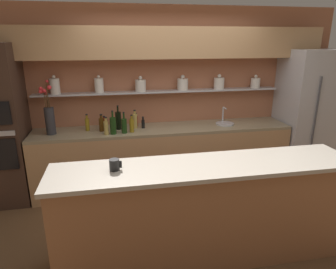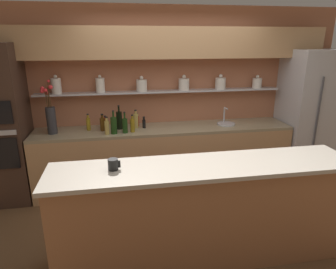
{
  "view_description": "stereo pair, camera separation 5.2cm",
  "coord_description": "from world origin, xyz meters",
  "px_view_note": "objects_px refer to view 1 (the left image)",
  "views": [
    {
      "loc": [
        -0.85,
        -2.84,
        2.14
      ],
      "look_at": [
        -0.22,
        0.43,
        1.07
      ],
      "focal_mm": 32.0,
      "sensor_mm": 36.0,
      "label": 1
    },
    {
      "loc": [
        -0.79,
        -2.85,
        2.14
      ],
      "look_at": [
        -0.22,
        0.43,
        1.07
      ],
      "focal_mm": 32.0,
      "sensor_mm": 36.0,
      "label": 2
    }
  ],
  "objects_px": {
    "bottle_sauce_9": "(104,123)",
    "coffee_mug": "(115,165)",
    "bottle_sauce_8": "(136,121)",
    "bottle_oil_1": "(87,124)",
    "flower_vase": "(49,117)",
    "bottle_oil_7": "(132,125)",
    "refrigerator": "(309,116)",
    "sink_fixture": "(225,122)",
    "bottle_spirit_4": "(106,127)",
    "bottle_wine_5": "(113,125)",
    "bottle_wine_2": "(124,125)",
    "bottle_wine_0": "(118,120)",
    "bottle_spirit_3": "(135,121)",
    "bottle_sauce_6": "(143,123)",
    "bottle_spirit_10": "(102,124)"
  },
  "relations": [
    {
      "from": "bottle_oil_1",
      "to": "bottle_sauce_6",
      "type": "distance_m",
      "value": 0.77
    },
    {
      "from": "bottle_sauce_8",
      "to": "coffee_mug",
      "type": "height_order",
      "value": "coffee_mug"
    },
    {
      "from": "bottle_wine_0",
      "to": "bottle_oil_7",
      "type": "bearing_deg",
      "value": -46.1
    },
    {
      "from": "refrigerator",
      "to": "bottle_sauce_6",
      "type": "distance_m",
      "value": 2.59
    },
    {
      "from": "sink_fixture",
      "to": "bottle_wine_2",
      "type": "relative_size",
      "value": 0.91
    },
    {
      "from": "bottle_wine_5",
      "to": "bottle_sauce_9",
      "type": "relative_size",
      "value": 1.71
    },
    {
      "from": "bottle_wine_0",
      "to": "bottle_wine_5",
      "type": "height_order",
      "value": "bottle_wine_0"
    },
    {
      "from": "bottle_oil_1",
      "to": "bottle_sauce_6",
      "type": "bearing_deg",
      "value": -1.84
    },
    {
      "from": "bottle_wine_2",
      "to": "bottle_spirit_10",
      "type": "bearing_deg",
      "value": 153.57
    },
    {
      "from": "sink_fixture",
      "to": "coffee_mug",
      "type": "relative_size",
      "value": 2.4
    },
    {
      "from": "bottle_sauce_9",
      "to": "coffee_mug",
      "type": "distance_m",
      "value": 1.68
    },
    {
      "from": "bottle_wine_5",
      "to": "bottle_sauce_9",
      "type": "bearing_deg",
      "value": 113.94
    },
    {
      "from": "refrigerator",
      "to": "bottle_wine_2",
      "type": "relative_size",
      "value": 6.84
    },
    {
      "from": "bottle_sauce_8",
      "to": "coffee_mug",
      "type": "xyz_separation_m",
      "value": [
        -0.34,
        -1.73,
        0.07
      ]
    },
    {
      "from": "bottle_oil_1",
      "to": "bottle_spirit_10",
      "type": "distance_m",
      "value": 0.21
    },
    {
      "from": "refrigerator",
      "to": "sink_fixture",
      "type": "height_order",
      "value": "refrigerator"
    },
    {
      "from": "flower_vase",
      "to": "bottle_spirit_3",
      "type": "distance_m",
      "value": 1.14
    },
    {
      "from": "flower_vase",
      "to": "bottle_spirit_10",
      "type": "distance_m",
      "value": 0.68
    },
    {
      "from": "bottle_oil_1",
      "to": "bottle_spirit_3",
      "type": "xyz_separation_m",
      "value": [
        0.66,
        -0.0,
        0.02
      ]
    },
    {
      "from": "flower_vase",
      "to": "bottle_spirit_4",
      "type": "relative_size",
      "value": 2.97
    },
    {
      "from": "bottle_sauce_8",
      "to": "bottle_sauce_9",
      "type": "height_order",
      "value": "bottle_sauce_8"
    },
    {
      "from": "bottle_sauce_9",
      "to": "coffee_mug",
      "type": "height_order",
      "value": "coffee_mug"
    },
    {
      "from": "bottle_sauce_9",
      "to": "bottle_wine_5",
      "type": "bearing_deg",
      "value": -66.06
    },
    {
      "from": "bottle_wine_0",
      "to": "bottle_spirit_3",
      "type": "height_order",
      "value": "bottle_wine_0"
    },
    {
      "from": "bottle_oil_1",
      "to": "bottle_spirit_10",
      "type": "relative_size",
      "value": 0.97
    },
    {
      "from": "bottle_sauce_8",
      "to": "bottle_sauce_9",
      "type": "distance_m",
      "value": 0.46
    },
    {
      "from": "sink_fixture",
      "to": "bottle_spirit_4",
      "type": "height_order",
      "value": "sink_fixture"
    },
    {
      "from": "sink_fixture",
      "to": "bottle_wine_2",
      "type": "height_order",
      "value": "bottle_wine_2"
    },
    {
      "from": "refrigerator",
      "to": "bottle_wine_5",
      "type": "distance_m",
      "value": 3.01
    },
    {
      "from": "bottle_wine_2",
      "to": "bottle_sauce_8",
      "type": "distance_m",
      "value": 0.36
    },
    {
      "from": "bottle_spirit_10",
      "to": "refrigerator",
      "type": "bearing_deg",
      "value": -0.59
    },
    {
      "from": "sink_fixture",
      "to": "flower_vase",
      "type": "bearing_deg",
      "value": -179.35
    },
    {
      "from": "bottle_spirit_4",
      "to": "bottle_oil_7",
      "type": "relative_size",
      "value": 0.99
    },
    {
      "from": "sink_fixture",
      "to": "bottle_sauce_6",
      "type": "height_order",
      "value": "sink_fixture"
    },
    {
      "from": "bottle_sauce_6",
      "to": "bottle_spirit_10",
      "type": "height_order",
      "value": "bottle_spirit_10"
    },
    {
      "from": "flower_vase",
      "to": "bottle_wine_0",
      "type": "relative_size",
      "value": 2.1
    },
    {
      "from": "bottle_oil_1",
      "to": "bottle_oil_7",
      "type": "distance_m",
      "value": 0.63
    },
    {
      "from": "bottle_wine_0",
      "to": "bottle_spirit_3",
      "type": "relative_size",
      "value": 1.29
    },
    {
      "from": "bottle_oil_1",
      "to": "bottle_spirit_4",
      "type": "bearing_deg",
      "value": -42.74
    },
    {
      "from": "sink_fixture",
      "to": "refrigerator",
      "type": "bearing_deg",
      "value": -2.08
    },
    {
      "from": "bottle_oil_1",
      "to": "bottle_sauce_9",
      "type": "distance_m",
      "value": 0.23
    },
    {
      "from": "bottle_spirit_3",
      "to": "coffee_mug",
      "type": "bearing_deg",
      "value": -101.0
    },
    {
      "from": "refrigerator",
      "to": "bottle_spirit_3",
      "type": "height_order",
      "value": "refrigerator"
    },
    {
      "from": "bottle_wine_5",
      "to": "bottle_spirit_4",
      "type": "bearing_deg",
      "value": -173.98
    },
    {
      "from": "bottle_oil_1",
      "to": "bottle_sauce_8",
      "type": "distance_m",
      "value": 0.69
    },
    {
      "from": "refrigerator",
      "to": "bottle_sauce_8",
      "type": "xyz_separation_m",
      "value": [
        -2.67,
        0.19,
        0.0
      ]
    },
    {
      "from": "sink_fixture",
      "to": "bottle_spirit_3",
      "type": "distance_m",
      "value": 1.34
    },
    {
      "from": "bottle_sauce_6",
      "to": "bottle_sauce_9",
      "type": "height_order",
      "value": "bottle_sauce_9"
    },
    {
      "from": "refrigerator",
      "to": "bottle_oil_7",
      "type": "relative_size",
      "value": 8.19
    },
    {
      "from": "flower_vase",
      "to": "bottle_oil_7",
      "type": "distance_m",
      "value": 1.08
    }
  ]
}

